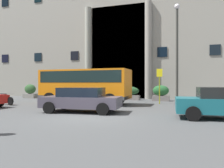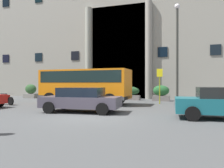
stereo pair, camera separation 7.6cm
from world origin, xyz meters
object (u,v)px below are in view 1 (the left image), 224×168
at_px(hedge_planter_far_east, 129,93).
at_px(motorcycle_near_kerb, 64,100).
at_px(bus_stop_sign, 160,82).
at_px(motorcycle_far_end, 4,99).
at_px(hedge_planter_east, 30,91).
at_px(scooter_by_planter, 220,104).
at_px(orange_minibus, 85,84).
at_px(parked_coupe_end, 82,99).
at_px(hedge_planter_west, 63,92).
at_px(hedge_planter_entrance_right, 161,93).
at_px(lamppost_plaza_centre, 177,46).

xyz_separation_m(hedge_planter_far_east, motorcycle_near_kerb, (-2.72, -7.59, -0.17)).
bearing_deg(hedge_planter_far_east, bus_stop_sign, -47.33).
bearing_deg(motorcycle_far_end, hedge_planter_far_east, 58.75).
distance_m(bus_stop_sign, motorcycle_far_end, 11.64).
distance_m(hedge_planter_east, scooter_by_planter, 18.80).
bearing_deg(orange_minibus, parked_coupe_end, -68.01).
relative_size(hedge_planter_far_east, hedge_planter_west, 0.97).
height_order(hedge_planter_far_east, parked_coupe_end, parked_coupe_end).
bearing_deg(bus_stop_sign, hedge_planter_entrance_right, 92.36).
relative_size(bus_stop_sign, hedge_planter_west, 1.30).
xyz_separation_m(orange_minibus, hedge_planter_entrance_right, (5.18, 4.93, -0.88)).
xyz_separation_m(hedge_planter_far_east, lamppost_plaza_centre, (4.43, -3.38, 3.78)).
xyz_separation_m(hedge_planter_east, parked_coupe_end, (10.22, -8.99, -0.03)).
bearing_deg(hedge_planter_entrance_right, hedge_planter_far_east, 171.60).
distance_m(hedge_planter_far_east, motorcycle_near_kerb, 8.06).
distance_m(bus_stop_sign, hedge_planter_entrance_right, 3.12).
xyz_separation_m(bus_stop_sign, lamppost_plaza_centre, (1.29, 0.03, 2.74)).
xyz_separation_m(bus_stop_sign, parked_coupe_end, (-3.68, -6.16, -0.97)).
xyz_separation_m(hedge_planter_far_east, motorcycle_far_end, (-7.71, -7.46, -0.16)).
xyz_separation_m(hedge_planter_west, motorcycle_near_kerb, (3.99, -6.85, -0.28)).
height_order(hedge_planter_entrance_right, motorcycle_far_end, hedge_planter_entrance_right).
xyz_separation_m(motorcycle_far_end, motorcycle_near_kerb, (4.99, -0.13, -0.00)).
distance_m(parked_coupe_end, motorcycle_far_end, 7.48).
height_order(orange_minibus, hedge_planter_entrance_right, orange_minibus).
height_order(parked_coupe_end, motorcycle_far_end, parked_coupe_end).
bearing_deg(parked_coupe_end, hedge_planter_far_east, 82.32).
relative_size(hedge_planter_east, hedge_planter_entrance_right, 0.99).
distance_m(orange_minibus, motorcycle_far_end, 6.03).
bearing_deg(parked_coupe_end, orange_minibus, 106.78).
bearing_deg(motorcycle_near_kerb, scooter_by_planter, 4.87).
bearing_deg(orange_minibus, hedge_planter_far_east, 68.83).
bearing_deg(orange_minibus, scooter_by_planter, -14.72).
relative_size(hedge_planter_far_east, motorcycle_far_end, 1.03).
bearing_deg(hedge_planter_east, motorcycle_near_kerb, -41.09).
bearing_deg(hedge_planter_west, scooter_by_planter, -27.97).
distance_m(bus_stop_sign, hedge_planter_far_east, 4.75).
distance_m(motorcycle_far_end, motorcycle_near_kerb, 4.99).
height_order(hedge_planter_entrance_right, hedge_planter_west, hedge_planter_west).
height_order(motorcycle_far_end, lamppost_plaza_centre, lamppost_plaza_centre).
relative_size(hedge_planter_far_east, lamppost_plaza_centre, 0.27).
relative_size(hedge_planter_far_east, hedge_planter_entrance_right, 1.34).
xyz_separation_m(hedge_planter_east, hedge_planter_entrance_right, (13.78, 0.13, -0.04)).
distance_m(motorcycle_far_end, lamppost_plaza_centre, 13.40).
relative_size(hedge_planter_entrance_right, lamppost_plaza_centre, 0.20).
relative_size(parked_coupe_end, lamppost_plaza_centre, 0.58).
height_order(orange_minibus, hedge_planter_far_east, orange_minibus).
xyz_separation_m(hedge_planter_entrance_right, motorcycle_near_kerb, (-5.73, -7.14, -0.23)).
relative_size(motorcycle_far_end, motorcycle_near_kerb, 1.03).
distance_m(parked_coupe_end, motorcycle_near_kerb, 2.95).
relative_size(bus_stop_sign, hedge_planter_far_east, 1.34).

